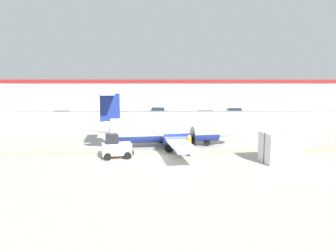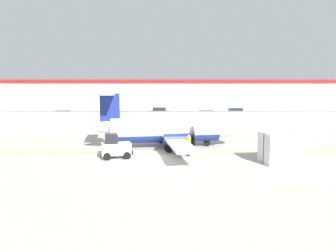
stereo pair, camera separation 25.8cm
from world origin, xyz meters
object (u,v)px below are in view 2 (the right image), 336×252
ground_crew_worker (189,144)px  traffic_cone_near_right (107,146)px  baggage_tug (116,147)px  commuter_airplane (171,130)px  traffic_cone_near_left (112,154)px  cargo_container (279,148)px  parked_car_0 (62,116)px  parked_car_1 (120,116)px  parked_car_4 (235,113)px  parked_car_2 (159,112)px  parked_car_3 (207,115)px

ground_crew_worker → traffic_cone_near_right: ground_crew_worker is taller
baggage_tug → traffic_cone_near_right: baggage_tug is taller
baggage_tug → traffic_cone_near_right: (-1.30, 3.48, -0.54)m
commuter_airplane → traffic_cone_near_left: 6.38m
cargo_container → traffic_cone_near_left: size_ratio=4.18×
parked_car_0 → parked_car_1: same height
parked_car_0 → ground_crew_worker: bearing=119.4°
cargo_container → parked_car_0: 35.19m
parked_car_1 → parked_car_4: size_ratio=1.00×
baggage_tug → parked_car_1: (-2.73, 23.24, 0.04)m
parked_car_4 → commuter_airplane: bearing=65.3°
parked_car_1 → parked_car_2: bearing=-127.4°
ground_crew_worker → traffic_cone_near_right: size_ratio=2.66×
traffic_cone_near_left → parked_car_0: parked_car_0 is taller
parked_car_4 → baggage_tug: bearing=61.5°
baggage_tug → ground_crew_worker: 5.72m
traffic_cone_near_right → parked_car_2: 27.34m
parked_car_2 → parked_car_0: bearing=25.4°
traffic_cone_near_left → parked_car_2: bearing=84.0°
commuter_airplane → traffic_cone_near_left: commuter_airplane is taller
baggage_tug → parked_car_4: baggage_tug is taller
parked_car_1 → parked_car_3: bearing=-175.0°
parked_car_1 → parked_car_0: bearing=-7.0°
parked_car_0 → parked_car_3: 21.85m
cargo_container → traffic_cone_near_left: (-12.33, 1.80, -0.79)m
baggage_tug → cargo_container: 12.15m
commuter_airplane → parked_car_3: (5.94, 19.99, -0.71)m
traffic_cone_near_right → parked_car_1: size_ratio=0.15×
commuter_airplane → parked_car_0: commuter_airplane is taller
traffic_cone_near_right → parked_car_3: 23.80m
traffic_cone_near_right → parked_car_4: parked_car_4 is taller
parked_car_1 → commuter_airplane: bearing=110.9°
commuter_airplane → parked_car_4: size_ratio=3.82×
baggage_tug → cargo_container: cargo_container is taller
traffic_cone_near_left → parked_car_0: (-11.26, 24.32, 0.58)m
parked_car_2 → parked_car_1: bearing=54.6°
baggage_tug → parked_car_1: size_ratio=0.60×
traffic_cone_near_left → parked_car_3: parked_car_3 is taller
ground_crew_worker → traffic_cone_near_left: size_ratio=2.66×
traffic_cone_near_left → traffic_cone_near_right: size_ratio=1.00×
parked_car_3 → parked_car_4: bearing=40.0°
cargo_container → traffic_cone_near_left: bearing=163.1°
traffic_cone_near_right → parked_car_4: 30.57m
parked_car_2 → parked_car_4: 12.68m
parked_car_2 → parked_car_4: same height
baggage_tug → parked_car_0: size_ratio=0.58×
commuter_airplane → cargo_container: 9.75m
baggage_tug → parked_car_4: bearing=48.3°
parked_car_0 → cargo_container: bearing=125.5°
commuter_airplane → traffic_cone_near_right: 5.84m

